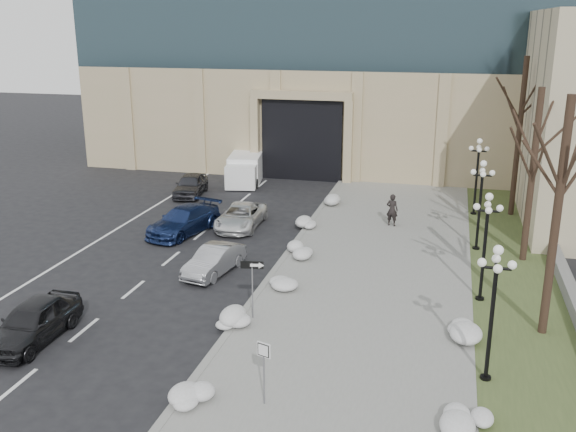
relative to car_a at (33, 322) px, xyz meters
name	(u,v)px	position (x,y,z in m)	size (l,w,h in m)	color
sidewalk	(371,276)	(11.32, 9.19, -0.71)	(9.00, 40.00, 0.12)	gray
curb	(277,267)	(6.82, 9.19, -0.70)	(0.30, 40.00, 0.14)	gray
grass_strip	(519,291)	(17.82, 9.19, -0.72)	(4.00, 40.00, 0.10)	#3C4A25
stone_wall	(562,272)	(19.82, 11.19, -0.42)	(0.50, 30.00, 0.70)	gray
car_a	(33,322)	(0.00, 0.00, 0.00)	(1.81, 4.49, 1.53)	black
car_b	(214,260)	(4.12, 7.90, -0.12)	(1.37, 3.93, 1.29)	#93949A
car_c	(184,221)	(0.35, 13.11, -0.02)	(2.09, 5.13, 1.49)	navy
car_d	(241,216)	(3.09, 14.93, -0.11)	(2.19, 4.75, 1.32)	silver
car_e	(191,185)	(-2.47, 20.86, -0.02)	(1.75, 4.36, 1.48)	#313137
pedestrian	(392,210)	(11.49, 17.04, 0.29)	(0.68, 0.45, 1.87)	black
box_truck	(246,168)	(-0.09, 25.70, 0.21)	(3.27, 6.64, 2.02)	white
one_way_sign	(256,272)	(7.51, 3.60, 1.30)	(0.94, 0.28, 2.51)	slate
keep_sign	(264,360)	(9.48, -2.02, 0.85)	(0.46, 0.19, 2.19)	slate
snow_clump_b	(191,400)	(7.35, -2.65, -0.47)	(1.10, 1.60, 0.36)	silver
snow_clump_c	(235,324)	(6.98, 2.53, -0.47)	(1.10, 1.60, 0.36)	silver
snow_clump_d	(277,285)	(7.50, 6.64, -0.47)	(1.10, 1.60, 0.36)	silver
snow_clump_e	(298,252)	(7.44, 10.92, -0.47)	(1.10, 1.60, 0.36)	silver
snow_clump_f	(309,225)	(7.00, 15.44, -0.47)	(1.10, 1.60, 0.36)	silver
snow_clump_g	(334,202)	(7.51, 20.47, -0.47)	(1.10, 1.60, 0.36)	silver
snow_clump_h	(470,425)	(15.56, -1.85, -0.47)	(1.10, 1.60, 0.36)	silver
snow_clump_i	(466,332)	(15.50, 4.07, -0.47)	(1.10, 1.60, 0.36)	silver
lamppost_a	(494,296)	(16.12, 1.19, 2.31)	(1.18, 1.18, 4.76)	black
lamppost_b	(486,233)	(16.12, 7.69, 2.31)	(1.18, 1.18, 4.76)	black
lamppost_c	(481,193)	(16.12, 14.19, 2.31)	(1.18, 1.18, 4.76)	black
lamppost_d	(478,166)	(16.12, 20.69, 2.31)	(1.18, 1.18, 4.76)	black
tree_near	(561,185)	(18.32, 5.19, 5.06)	(3.20, 3.20, 9.00)	black
tree_mid	(535,152)	(18.32, 13.19, 4.74)	(3.20, 3.20, 8.50)	black
tree_far	(521,115)	(18.32, 21.19, 5.39)	(3.20, 3.20, 9.50)	black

